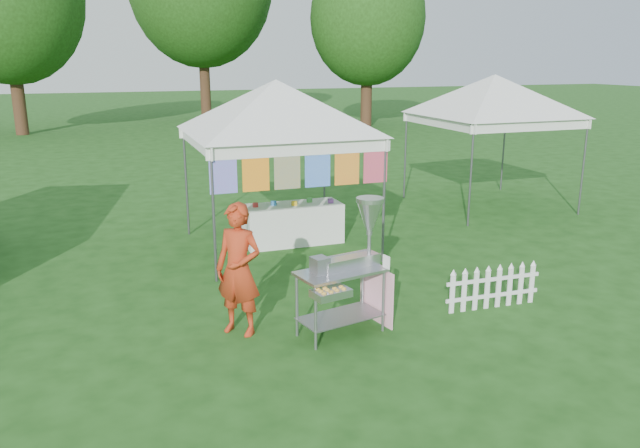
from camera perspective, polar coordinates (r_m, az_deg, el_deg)
name	(u,v)px	position (r m, az deg, el deg)	size (l,w,h in m)	color
ground	(353,320)	(8.37, 3.04, -8.73)	(120.00, 120.00, 0.00)	#1B4413
canopy_main	(276,80)	(10.97, -4.06, 12.99)	(4.24, 4.24, 3.45)	#59595E
canopy_right	(495,75)	(14.76, 15.73, 13.00)	(4.24, 4.24, 3.45)	#59595E
tree_right	(368,19)	(31.88, 4.39, 18.22)	(5.60, 5.60, 8.42)	#3A2615
donut_cart	(353,256)	(7.70, 3.06, -2.95)	(1.23, 1.04, 1.69)	gray
vendor	(239,270)	(7.75, -7.45, -4.16)	(0.61, 0.40, 1.67)	#AF3015
picket_fence	(493,288)	(8.95, 15.52, -5.68)	(1.44, 0.08, 0.56)	white
display_table	(293,224)	(11.60, -2.50, 0.03)	(1.80, 0.70, 0.74)	white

